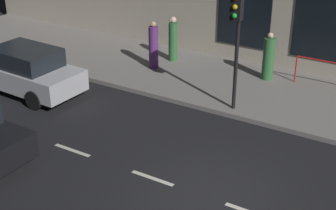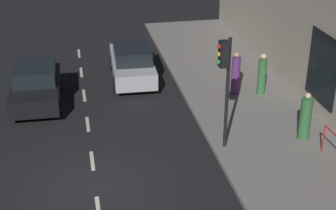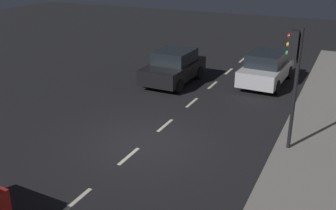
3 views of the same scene
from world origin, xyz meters
The scene contains 5 objects.
ground_plane centered at (0.00, 0.00, 0.00)m, with size 60.00×60.00×0.00m, color black.
lane_centre_line centered at (0.00, -1.00, 0.00)m, with size 0.12×27.20×0.01m.
traffic_light centered at (4.29, 1.45, 2.90)m, with size 0.46×0.32×3.80m.
parked_car_0 centered at (2.21, 8.14, 0.79)m, with size 1.96×4.27×1.58m.
parked_car_3 centered at (-1.85, 6.38, 0.79)m, with size 2.00×3.86×1.58m.
Camera 3 is at (5.78, -10.30, 5.94)m, focal length 42.28 mm.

